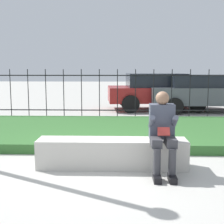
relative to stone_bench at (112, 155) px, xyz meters
The scene contains 7 objects.
ground_plane 0.33m from the stone_bench, behind, with size 60.00×60.00×0.00m, color #B2AFA8.
stone_bench is the anchor object (origin of this frame).
person_seated_reader 0.96m from the stone_bench, 19.20° to the right, with size 0.42×0.73×1.27m.
grass_berm 2.46m from the stone_bench, 95.92° to the left, with size 10.83×3.49×0.19m.
iron_fence 4.61m from the stone_bench, 93.18° to the left, with size 8.83×0.03×1.57m.
car_parked_center 7.25m from the stone_bench, 77.50° to the left, with size 4.05×2.15×1.39m.
car_parked_right 7.36m from the stone_bench, 64.35° to the left, with size 4.08×1.96×1.36m.
Camera 1 is at (0.41, -4.97, 1.64)m, focal length 50.00 mm.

